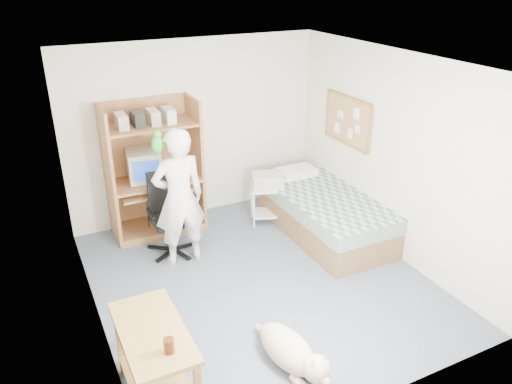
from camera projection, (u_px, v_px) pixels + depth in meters
floor at (259, 280)px, 5.83m from camera, size 4.00×4.00×0.00m
wall_back at (195, 130)px, 6.94m from camera, size 3.60×0.02×2.50m
wall_right at (392, 156)px, 6.04m from camera, size 0.02×4.00×2.50m
wall_left at (85, 217)px, 4.59m from camera, size 0.02×4.00×2.50m
ceiling at (260, 63)px, 4.79m from camera, size 3.60×4.00×0.02m
computer_hutch at (154, 174)px, 6.62m from camera, size 1.20×0.63×1.80m
bed at (325, 214)px, 6.74m from camera, size 1.02×2.02×0.66m
side_desk at (155, 355)px, 4.03m from camera, size 0.50×1.00×0.75m
corkboard at (348, 121)px, 6.67m from camera, size 0.04×0.94×0.66m
office_chair at (170, 224)px, 6.30m from camera, size 0.58×0.58×1.03m
person at (179, 198)px, 5.86m from camera, size 0.63×0.42×1.71m
parrot at (157, 143)px, 5.50m from camera, size 0.13×0.22×0.35m
dog at (292, 351)px, 4.52m from camera, size 0.44×1.07×0.40m
printer_cart at (267, 198)px, 6.98m from camera, size 0.57×0.51×0.56m
printer at (268, 180)px, 6.87m from camera, size 0.51×0.45×0.18m
crt_monitor at (144, 165)px, 6.52m from camera, size 0.47×0.49×0.40m
keyboard at (156, 189)px, 6.54m from camera, size 0.47×0.21×0.03m
pencil_cup at (181, 172)px, 6.69m from camera, size 0.08×0.08×0.12m
drink_glass at (169, 346)px, 3.68m from camera, size 0.08×0.08×0.12m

